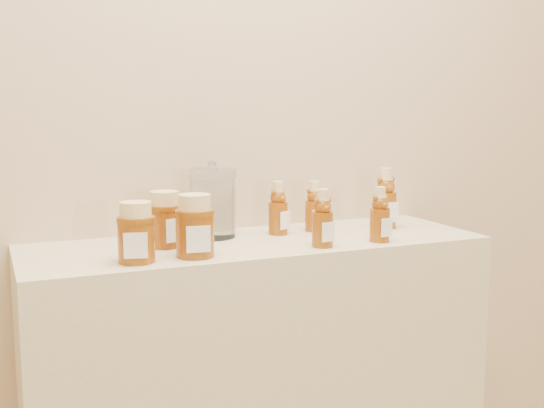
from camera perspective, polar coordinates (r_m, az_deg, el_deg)
name	(u,v)px	position (r m, az deg, el deg)	size (l,w,h in m)	color
wall_back	(230,69)	(1.94, -3.56, 11.18)	(3.50, 0.02, 2.70)	#CBAB89
display_table	(258,404)	(1.92, -1.22, -16.35)	(1.20, 0.40, 0.90)	#C0B48C
bear_bottle_back_left	(278,204)	(1.86, 0.51, -0.04)	(0.06, 0.06, 0.17)	#6A3008
bear_bottle_back_mid	(314,203)	(1.91, 3.56, 0.09)	(0.05, 0.05, 0.16)	#6A3008
bear_bottle_back_right	(386,194)	(1.98, 9.48, 0.81)	(0.07, 0.07, 0.20)	#6A3008
bear_bottle_front_left	(323,214)	(1.70, 4.26, -0.86)	(0.06, 0.06, 0.16)	#6A3008
bear_bottle_front_right	(380,211)	(1.78, 9.02, -0.56)	(0.06, 0.06, 0.16)	#6A3008
honey_jar_left	(136,232)	(1.56, -11.30, -2.33)	(0.09, 0.09, 0.14)	#6A3008
honey_jar_back	(165,219)	(1.72, -8.97, -1.26)	(0.09, 0.09, 0.14)	#6A3008
honey_jar_front	(195,226)	(1.60, -6.48, -1.81)	(0.09, 0.09, 0.15)	#6A3008
glass_canister	(212,200)	(1.82, -5.02, 0.31)	(0.13, 0.13, 0.20)	white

